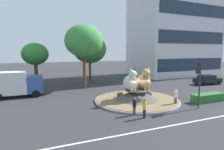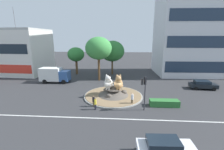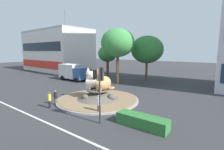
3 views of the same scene
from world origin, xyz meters
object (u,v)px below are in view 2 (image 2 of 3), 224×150
(shophouse_block, at_px, (6,52))
(second_tree_near_tower, at_px, (76,55))
(hatchback_near_shophouse, at_px, (203,85))
(third_tree_left, at_px, (112,51))
(cat_statue_calico, at_px, (118,83))
(traffic_light_mast, at_px, (144,86))
(broadleaf_tree_behind_island, at_px, (99,48))
(office_tower, at_px, (199,6))
(pedestrian_yellow_shirt, at_px, (95,103))
(pedestrian_white_shirt, at_px, (132,99))
(sedan_on_far_lane, at_px, (165,148))
(pedestrian_black_shirt, at_px, (94,101))
(delivery_box_truck, at_px, (54,75))
(cat_statue_white, at_px, (108,83))

(shophouse_block, xyz_separation_m, second_tree_near_tower, (19.27, -0.31, -0.66))
(hatchback_near_shophouse, bearing_deg, third_tree_left, 152.93)
(cat_statue_calico, relative_size, second_tree_near_tower, 0.37)
(second_tree_near_tower, bearing_deg, third_tree_left, 1.93)
(traffic_light_mast, bearing_deg, broadleaf_tree_behind_island, 21.77)
(office_tower, relative_size, third_tree_left, 3.91)
(pedestrian_yellow_shirt, bearing_deg, pedestrian_white_shirt, -105.51)
(broadleaf_tree_behind_island, bearing_deg, pedestrian_white_shirt, -62.14)
(broadleaf_tree_behind_island, bearing_deg, second_tree_near_tower, 139.28)
(second_tree_near_tower, height_order, sedan_on_far_lane, second_tree_near_tower)
(office_tower, relative_size, hatchback_near_shophouse, 7.06)
(sedan_on_far_lane, xyz_separation_m, hatchback_near_shophouse, (11.73, 17.75, -0.01))
(second_tree_near_tower, distance_m, pedestrian_black_shirt, 21.47)
(traffic_light_mast, xyz_separation_m, pedestrian_yellow_shirt, (-6.42, -0.41, -2.44))
(third_tree_left, relative_size, pedestrian_black_shirt, 5.44)
(pedestrian_white_shirt, bearing_deg, traffic_light_mast, 82.34)
(office_tower, distance_m, delivery_box_truck, 38.16)
(second_tree_near_tower, bearing_deg, shophouse_block, 179.08)
(shophouse_block, relative_size, office_tower, 0.66)
(cat_statue_calico, height_order, sedan_on_far_lane, cat_statue_calico)
(pedestrian_white_shirt, distance_m, sedan_on_far_lane, 10.06)
(shophouse_block, xyz_separation_m, hatchback_near_shophouse, (46.52, -10.91, -4.97))
(second_tree_near_tower, bearing_deg, office_tower, 4.92)
(cat_statue_calico, distance_m, shophouse_block, 34.72)
(office_tower, bearing_deg, delivery_box_truck, -163.39)
(shophouse_block, xyz_separation_m, delivery_box_truck, (16.80, -8.42, -4.11))
(cat_statue_calico, distance_m, pedestrian_black_shirt, 5.41)
(pedestrian_yellow_shirt, xyz_separation_m, delivery_box_truck, (-10.99, 12.29, 0.81))
(broadleaf_tree_behind_island, height_order, pedestrian_white_shirt, broadleaf_tree_behind_island)
(shophouse_block, xyz_separation_m, office_tower, (50.04, 2.34, 11.24))
(broadleaf_tree_behind_island, relative_size, hatchback_near_shophouse, 2.00)
(shophouse_block, distance_m, pedestrian_white_shirt, 38.11)
(cat_statue_calico, relative_size, third_tree_left, 0.30)
(delivery_box_truck, bearing_deg, office_tower, 17.98)
(cat_statue_calico, relative_size, hatchback_near_shophouse, 0.54)
(shophouse_block, height_order, third_tree_left, shophouse_block)
(pedestrian_white_shirt, bearing_deg, delivery_box_truck, -83.52)
(cat_statue_calico, distance_m, hatchback_near_shophouse, 16.57)
(pedestrian_yellow_shirt, bearing_deg, third_tree_left, -39.08)
(shophouse_block, relative_size, third_tree_left, 2.59)
(cat_statue_white, height_order, second_tree_near_tower, second_tree_near_tower)
(pedestrian_yellow_shirt, height_order, pedestrian_black_shirt, pedestrian_yellow_shirt)
(cat_statue_white, distance_m, delivery_box_truck, 14.29)
(broadleaf_tree_behind_island, xyz_separation_m, hatchback_near_shophouse, (20.37, -4.68, -6.33))
(traffic_light_mast, height_order, hatchback_near_shophouse, traffic_light_mast)
(pedestrian_yellow_shirt, bearing_deg, shophouse_block, 16.83)
(broadleaf_tree_behind_island, bearing_deg, pedestrian_yellow_shirt, -83.57)
(cat_statue_calico, xyz_separation_m, office_tower, (19.30, 18.09, 14.76))
(pedestrian_black_shirt, distance_m, hatchback_near_shophouse, 21.09)
(pedestrian_yellow_shirt, relative_size, delivery_box_truck, 0.27)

